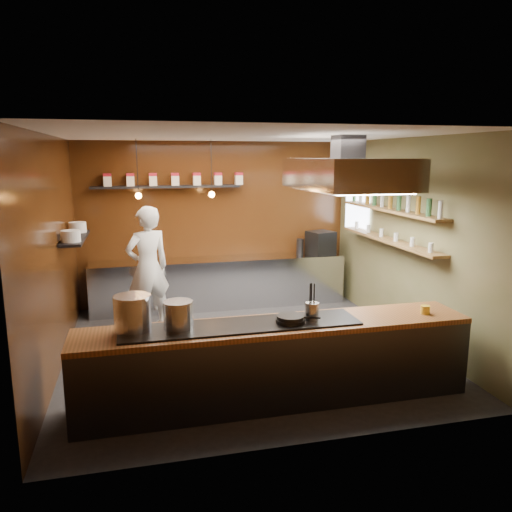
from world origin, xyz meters
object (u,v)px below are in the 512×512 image
object	(u,v)px
stockpot_large	(133,313)
stockpot_small	(178,315)
espresso_machine	(321,243)
extractor_hood	(347,173)
chef	(148,268)

from	to	relation	value
stockpot_large	stockpot_small	distance (m)	0.47
espresso_machine	stockpot_small	bearing A→B (deg)	-146.89
extractor_hood	chef	distance (m)	3.46
stockpot_small	chef	size ratio (longest dim) A/B	0.16
stockpot_small	chef	distance (m)	2.86
stockpot_small	chef	bearing A→B (deg)	94.77
extractor_hood	stockpot_small	xyz separation A→B (m)	(-2.37, -1.16, -1.42)
chef	espresso_machine	bearing A→B (deg)	171.55
stockpot_small	espresso_machine	xyz separation A→B (m)	(2.99, 3.67, 0.03)
extractor_hood	chef	world-z (taller)	extractor_hood
stockpot_large	espresso_machine	world-z (taller)	espresso_machine
stockpot_large	chef	xyz separation A→B (m)	(0.23, 2.80, -0.14)
extractor_hood	chef	bearing A→B (deg)	147.01
stockpot_large	chef	size ratio (longest dim) A/B	0.19
stockpot_small	chef	world-z (taller)	chef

